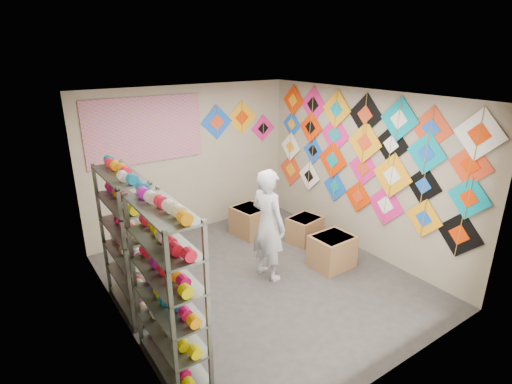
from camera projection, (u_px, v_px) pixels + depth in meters
ground at (262, 280)px, 6.00m from camera, size 4.50×4.50×0.00m
room_walls at (262, 176)px, 5.44m from camera, size 4.50×4.50×4.50m
shelf_rack_front at (168, 291)px, 4.08m from camera, size 0.40×1.10×1.90m
shelf_rack_back at (128, 243)px, 5.08m from camera, size 0.40×1.10×1.90m
string_spools at (145, 257)px, 4.55m from camera, size 0.12×2.36×0.12m
kite_wall_display at (363, 154)px, 6.46m from camera, size 0.06×4.28×2.07m
back_wall_kites at (239, 122)px, 7.62m from camera, size 1.66×0.02×0.87m
poster at (146, 130)px, 6.63m from camera, size 2.00×0.01×1.10m
shopkeeper at (268, 225)px, 5.84m from camera, size 0.73×0.57×1.70m
carton_a at (332, 251)px, 6.31m from camera, size 0.64×0.54×0.52m
carton_b at (305, 229)px, 7.14m from camera, size 0.63×0.55×0.46m
carton_c at (250, 221)px, 7.42m from camera, size 0.63×0.68×0.52m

